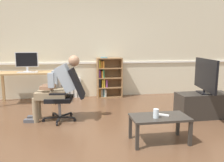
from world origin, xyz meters
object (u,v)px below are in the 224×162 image
Objects in this scene: radiator at (66,88)px; spare_remote at (164,115)px; imac_monitor at (27,60)px; office_chair at (67,93)px; computer_desk at (26,77)px; coffee_table at (160,120)px; tv_stand at (203,105)px; drinking_glass at (156,113)px; keyboard at (26,72)px; tv_screen at (205,75)px; computer_mouse at (37,72)px; bookshelf at (108,78)px; person_seated at (58,86)px.

radiator reaches higher than spare_remote.
imac_monitor is 0.54× the size of office_chair.
imac_monitor reaches higher than radiator.
computer_desk reaches higher than coffee_table.
coffee_table is (-1.26, -0.92, 0.10)m from tv_stand.
keyboard is at bearing 131.52° from drinking_glass.
keyboard is at bearing 78.21° from tv_screen.
computer_mouse is at bearing -25.02° from computer_desk.
keyboard is at bearing -148.69° from radiator.
radiator is (0.64, 0.51, -0.50)m from computer_mouse.
keyboard is 2.03m from bookshelf.
coffee_table is at bearing 144.17° from spare_remote.
computer_desk is 1.69× the size of radiator.
office_chair is (0.11, -1.81, 0.25)m from radiator.
tv_stand reaches higher than spare_remote.
computer_desk is at bearing -138.47° from office_chair.
computer_desk is 10.37× the size of drinking_glass.
computer_mouse is 0.78× the size of drinking_glass.
tv_screen is 8.01× the size of drinking_glass.
person_seated reaches higher than radiator.
drinking_glass is 0.18m from spare_remote.
radiator is 1.83m from office_chair.
tv_screen is (2.59, -0.26, 0.30)m from office_chair.
keyboard is at bearing 156.68° from tv_stand.
computer_mouse is 0.08× the size of person_seated.
spare_remote is at bearing -142.71° from tv_stand.
computer_desk is 1.10× the size of person_seated.
computer_mouse reaches higher than computer_desk.
bookshelf is at bearing 50.55° from tv_screen.
coffee_table is at bearing 137.84° from tv_screen.
bookshelf is 2.90m from spare_remote.
coffee_table is at bearing 54.72° from office_chair.
computer_mouse is 3.72m from tv_stand.
tv_screen is at bearing 90.57° from person_seated.
tv_screen is at bearing -25.02° from computer_desk.
coffee_table is 5.48× the size of spare_remote.
spare_remote is at bearing -46.96° from computer_desk.
computer_desk is 0.19m from keyboard.
coffee_table is (2.32, -2.68, -0.69)m from imac_monitor.
tv_stand is at bearing -25.02° from computer_desk.
spare_remote is (2.15, -2.46, -0.38)m from computer_mouse.
radiator is 5.23× the size of spare_remote.
computer_desk is at bearing 131.94° from coffee_table.
computer_desk is 1.23× the size of bookshelf.
imac_monitor is 5.29× the size of computer_mouse.
spare_remote is at bearing 138.76° from tv_screen.
computer_desk reaches higher than radiator.
bookshelf reaches higher than spare_remote.
computer_mouse is at bearing -141.51° from radiator.
office_chair reaches higher than coffee_table.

